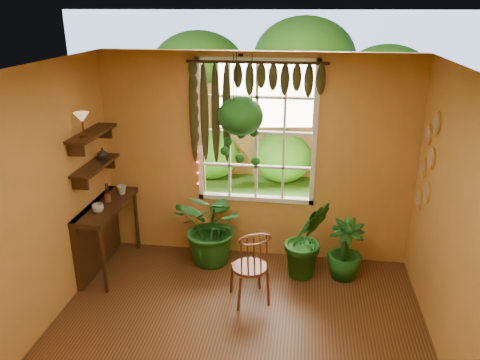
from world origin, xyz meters
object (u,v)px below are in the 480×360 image
(hanging_basket, at_px, (241,121))
(potted_plant_mid, at_px, (307,239))
(windsor_chair, at_px, (250,277))
(counter_ledge, at_px, (100,228))
(potted_plant_left, at_px, (214,227))

(hanging_basket, bearing_deg, potted_plant_mid, -14.92)
(potted_plant_mid, bearing_deg, windsor_chair, -134.47)
(counter_ledge, relative_size, potted_plant_left, 1.15)
(counter_ledge, relative_size, potted_plant_mid, 1.17)
(potted_plant_mid, bearing_deg, counter_ledge, -176.44)
(potted_plant_mid, bearing_deg, hanging_basket, 165.08)
(potted_plant_left, bearing_deg, windsor_chair, -53.58)
(counter_ledge, xyz_separation_m, potted_plant_mid, (2.61, 0.16, -0.04))
(potted_plant_mid, height_order, hanging_basket, hanging_basket)
(potted_plant_left, relative_size, hanging_basket, 0.78)
(windsor_chair, bearing_deg, potted_plant_left, 102.59)
(potted_plant_left, distance_m, hanging_basket, 1.44)
(potted_plant_left, bearing_deg, counter_ledge, -167.70)
(hanging_basket, bearing_deg, counter_ledge, -167.33)
(potted_plant_left, height_order, potted_plant_mid, potted_plant_left)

